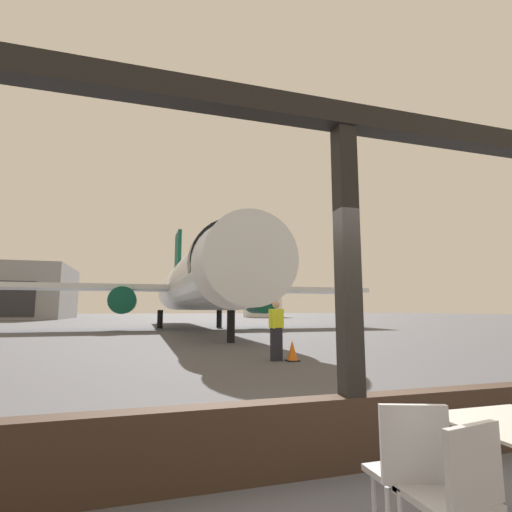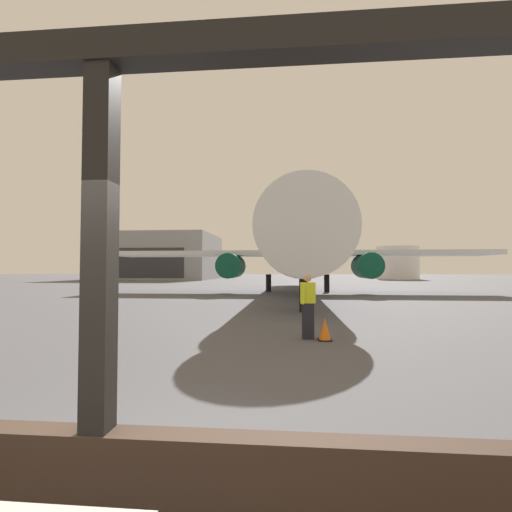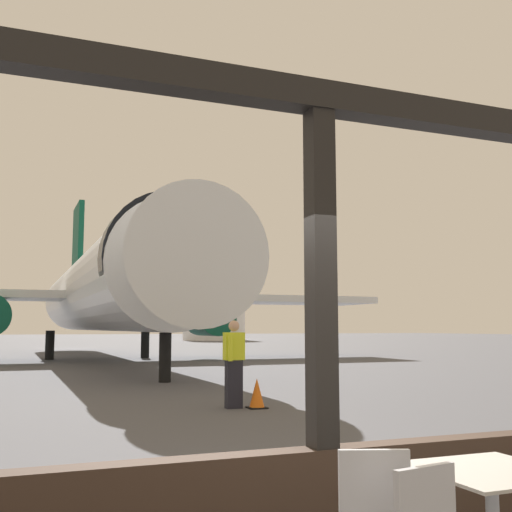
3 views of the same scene
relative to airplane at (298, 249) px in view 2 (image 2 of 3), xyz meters
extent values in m
plane|color=#4C4C51|center=(-1.97, 13.32, -3.42)|extent=(220.00, 220.00, 0.00)
cube|color=#38281E|center=(-1.97, -26.68, -3.09)|extent=(7.85, 0.24, 0.66)
cube|color=black|center=(-1.97, -26.68, 0.10)|extent=(7.85, 0.24, 0.24)
cube|color=black|center=(-1.97, -26.68, -1.72)|extent=(0.20, 0.20, 3.39)
cylinder|color=silver|center=(0.00, 1.28, 0.01)|extent=(3.96, 30.18, 3.96)
cone|color=silver|center=(0.00, -15.11, 0.01)|extent=(3.76, 2.60, 3.76)
cylinder|color=black|center=(0.00, -13.21, 0.16)|extent=(4.04, 0.90, 4.04)
cube|color=silver|center=(-7.91, 0.89, -0.29)|extent=(13.85, 4.20, 0.36)
cube|color=silver|center=(7.91, 0.89, -0.29)|extent=(13.85, 4.20, 0.36)
cylinder|color=#0C4C38|center=(-5.18, -0.51, -1.29)|extent=(1.90, 3.20, 1.90)
cylinder|color=#0C4C38|center=(5.18, -0.51, -1.29)|extent=(1.90, 3.20, 1.90)
cube|color=#0C4C38|center=(0.00, 14.86, 4.39)|extent=(0.36, 4.40, 5.20)
cylinder|color=black|center=(0.00, -12.91, -2.69)|extent=(0.36, 0.36, 1.45)
cylinder|color=black|center=(-2.40, 1.89, -2.69)|extent=(0.44, 0.44, 1.45)
cylinder|color=black|center=(2.40, 1.89, -2.69)|extent=(0.44, 0.44, 1.45)
cube|color=black|center=(-0.09, -19.26, -2.94)|extent=(0.32, 0.20, 0.95)
cube|color=yellow|center=(-0.09, -19.26, -2.19)|extent=(0.40, 0.22, 0.55)
sphere|color=tan|center=(-0.09, -19.26, -1.79)|extent=(0.22, 0.22, 0.22)
cylinder|color=yellow|center=(0.05, -19.06, -2.22)|extent=(0.09, 0.09, 0.52)
cylinder|color=yellow|center=(-0.23, -19.45, -2.22)|extent=(0.09, 0.09, 0.52)
cone|color=orange|center=(0.33, -19.44, -3.12)|extent=(0.32, 0.32, 0.59)
cube|color=black|center=(0.33, -19.44, -3.40)|extent=(0.36, 0.36, 0.03)
cube|color=gray|center=(-25.74, 41.18, 0.86)|extent=(20.78, 17.78, 8.56)
cube|color=#2D2D33|center=(-25.74, 32.25, -0.42)|extent=(14.54, 0.10, 5.14)
cylinder|color=white|center=(19.93, 45.04, -0.28)|extent=(7.92, 7.92, 6.26)
camera|label=1|loc=(-3.96, -30.11, -1.93)|focal=26.98mm
camera|label=2|loc=(-0.54, -29.37, -1.57)|focal=26.30mm
camera|label=3|loc=(-4.30, -31.17, -1.82)|focal=43.69mm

